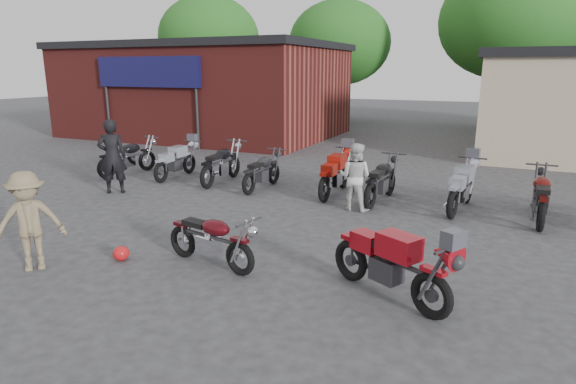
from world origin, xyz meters
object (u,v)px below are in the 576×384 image
at_px(person_dark, 112,156).
at_px(row_bike_0, 128,155).
at_px(row_bike_2, 222,162).
at_px(vintage_motorcycle, 211,236).
at_px(row_bike_6, 462,184).
at_px(person_light, 355,177).
at_px(sportbike, 391,260).
at_px(row_bike_4, 335,171).
at_px(helmet, 121,253).
at_px(row_bike_7, 541,194).
at_px(row_bike_5, 382,178).
at_px(person_tan, 29,221).
at_px(row_bike_3, 262,169).
at_px(row_bike_1, 176,159).

distance_m(person_dark, row_bike_0, 2.30).
bearing_deg(row_bike_2, vintage_motorcycle, -152.36).
relative_size(vintage_motorcycle, row_bike_6, 0.86).
relative_size(person_light, row_bike_0, 0.76).
height_order(sportbike, row_bike_0, same).
xyz_separation_m(row_bike_0, row_bike_4, (6.50, 0.29, 0.02)).
bearing_deg(row_bike_4, row_bike_6, -93.20).
bearing_deg(row_bike_6, helmet, 145.48).
bearing_deg(person_light, sportbike, 117.33).
distance_m(row_bike_6, row_bike_7, 1.58).
bearing_deg(row_bike_0, row_bike_5, -79.49).
bearing_deg(person_light, row_bike_2, -10.52).
distance_m(person_tan, row_bike_0, 7.20).
bearing_deg(row_bike_7, person_light, 102.58).
height_order(person_tan, row_bike_3, person_tan).
distance_m(sportbike, row_bike_7, 5.26).
distance_m(person_light, row_bike_5, 1.02).
bearing_deg(person_tan, row_bike_4, 17.88).
bearing_deg(row_bike_7, vintage_motorcycle, 135.15).
relative_size(sportbike, row_bike_1, 1.06).
bearing_deg(sportbike, row_bike_5, 133.76).
bearing_deg(row_bike_6, row_bike_5, 98.65).
distance_m(person_tan, row_bike_5, 7.47).
bearing_deg(person_light, row_bike_3, -13.53).
distance_m(person_light, row_bike_0, 7.39).
xyz_separation_m(helmet, person_dark, (-3.42, 3.44, 0.83)).
distance_m(sportbike, row_bike_6, 5.02).
xyz_separation_m(person_light, row_bike_1, (-5.75, 1.07, -0.22)).
height_order(person_light, row_bike_1, person_light).
bearing_deg(person_tan, row_bike_3, 33.50).
bearing_deg(row_bike_1, row_bike_7, -92.82).
height_order(person_dark, person_tan, person_dark).
bearing_deg(row_bike_6, row_bike_0, 97.92).
bearing_deg(row_bike_0, row_bike_7, -80.18).
relative_size(row_bike_3, row_bike_4, 0.89).
distance_m(helmet, row_bike_0, 7.11).
relative_size(helmet, row_bike_3, 0.15).
relative_size(helmet, row_bike_1, 0.14).
xyz_separation_m(person_dark, person_light, (6.09, 1.06, -0.19)).
distance_m(helmet, person_light, 5.27).
relative_size(sportbike, row_bike_7, 1.00).
relative_size(sportbike, row_bike_2, 0.98).
bearing_deg(row_bike_7, row_bike_6, 84.92).
bearing_deg(sportbike, row_bike_7, 95.64).
xyz_separation_m(sportbike, row_bike_5, (-1.35, 4.95, 0.00)).
distance_m(row_bike_1, row_bike_2, 1.56).
height_order(person_tan, row_bike_0, person_tan).
xyz_separation_m(person_tan, row_bike_7, (7.45, 6.17, -0.21)).
relative_size(row_bike_1, row_bike_7, 0.94).
xyz_separation_m(person_light, row_bike_0, (-7.34, 0.84, -0.18)).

